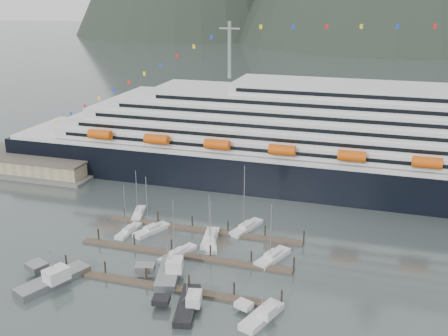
{
  "coord_description": "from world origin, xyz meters",
  "views": [
    {
      "loc": [
        33.27,
        -90.87,
        54.44
      ],
      "look_at": [
        -1.48,
        22.0,
        14.32
      ],
      "focal_mm": 42.0,
      "sensor_mm": 36.0,
      "label": 1
    }
  ],
  "objects": [
    {
      "name": "ground",
      "position": [
        0.0,
        0.0,
        0.0
      ],
      "size": [
        1600.0,
        1600.0,
        0.0
      ],
      "primitive_type": "plane",
      "color": "#495556",
      "rests_on": "ground"
    },
    {
      "name": "sailboat_d",
      "position": [
        -6.08,
        2.91,
        0.41
      ],
      "size": [
        5.86,
        10.21,
        13.59
      ],
      "rotation": [
        0.0,
        0.0,
        1.2
      ],
      "color": "silver",
      "rests_on": "ground"
    },
    {
      "name": "dock_far",
      "position": [
        -4.93,
        16.05,
        0.31
      ],
      "size": [
        48.18,
        2.28,
        3.2
      ],
      "color": "#4B3D30",
      "rests_on": "ground"
    },
    {
      "name": "sailboat_c",
      "position": [
        -0.77,
        9.56,
        0.4
      ],
      "size": [
        5.34,
        9.14,
        11.49
      ],
      "rotation": [
        0.0,
        0.0,
        1.92
      ],
      "color": "silver",
      "rests_on": "ground"
    },
    {
      "name": "trawler_c",
      "position": [
        2.83,
        -15.03,
        0.84
      ],
      "size": [
        9.29,
        12.92,
        6.36
      ],
      "rotation": [
        0.0,
        0.0,
        1.78
      ],
      "color": "black",
      "rests_on": "ground"
    },
    {
      "name": "sailboat_a",
      "position": [
        -16.41,
        11.9,
        0.44
      ],
      "size": [
        6.49,
        9.82,
        14.65
      ],
      "rotation": [
        0.0,
        0.0,
        1.14
      ],
      "color": "silver",
      "rests_on": "ground"
    },
    {
      "name": "warehouse",
      "position": [
        -72.0,
        42.0,
        2.25
      ],
      "size": [
        46.0,
        20.0,
        5.8
      ],
      "color": "#595956",
      "rests_on": "ground"
    },
    {
      "name": "sailboat_f",
      "position": [
        -1.7,
        11.95,
        0.43
      ],
      "size": [
        4.56,
        10.5,
        12.18
      ],
      "rotation": [
        0.0,
        0.0,
        1.74
      ],
      "color": "silver",
      "rests_on": "ground"
    },
    {
      "name": "sailboat_e",
      "position": [
        -23.7,
        19.99,
        0.4
      ],
      "size": [
        4.76,
        9.28,
        12.74
      ],
      "rotation": [
        0.0,
        0.0,
        1.85
      ],
      "color": "silver",
      "rests_on": "ground"
    },
    {
      "name": "dock_near",
      "position": [
        -4.93,
        -9.95,
        0.31
      ],
      "size": [
        48.18,
        2.28,
        3.2
      ],
      "color": "#4B3D30",
      "rests_on": "ground"
    },
    {
      "name": "cruise_ship",
      "position": [
        30.03,
        54.94,
        12.04
      ],
      "size": [
        210.0,
        30.4,
        50.3
      ],
      "color": "black",
      "rests_on": "ground"
    },
    {
      "name": "dock_mid",
      "position": [
        -4.93,
        3.05,
        0.31
      ],
      "size": [
        48.18,
        2.28,
        3.2
      ],
      "color": "#4B3D30",
      "rests_on": "ground"
    },
    {
      "name": "sailboat_g",
      "position": [
        4.75,
        19.94,
        0.45
      ],
      "size": [
        6.13,
        11.23,
        16.92
      ],
      "rotation": [
        0.0,
        0.0,
        1.24
      ],
      "color": "silver",
      "rests_on": "ground"
    },
    {
      "name": "sailboat_h",
      "position": [
        13.91,
        7.21,
        0.44
      ],
      "size": [
        6.44,
        10.56,
        13.61
      ],
      "rotation": [
        0.0,
        0.0,
        1.2
      ],
      "color": "silver",
      "rests_on": "ground"
    },
    {
      "name": "sailboat_b",
      "position": [
        -21.47,
        10.04,
        0.4
      ],
      "size": [
        2.96,
        8.96,
        12.5
      ],
      "rotation": [
        0.0,
        0.0,
        1.49
      ],
      "color": "silver",
      "rests_on": "ground"
    },
    {
      "name": "trawler_a",
      "position": [
        -25.22,
        -14.93,
        1.01
      ],
      "size": [
        12.47,
        15.35,
        8.26
      ],
      "rotation": [
        0.0,
        0.0,
        1.17
      ],
      "color": "gray",
      "rests_on": "ground"
    },
    {
      "name": "trawler_d",
      "position": [
        16.49,
        -14.28,
        0.81
      ],
      "size": [
        8.58,
        10.63,
        6.03
      ],
      "rotation": [
        0.0,
        0.0,
        1.22
      ],
      "color": "silver",
      "rests_on": "ground"
    },
    {
      "name": "trawler_b",
      "position": [
        -4.72,
        -5.7,
        1.0
      ],
      "size": [
        10.35,
        13.1,
        8.15
      ],
      "rotation": [
        0.0,
        0.0,
        1.83
      ],
      "color": "gray",
      "rests_on": "ground"
    }
  ]
}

